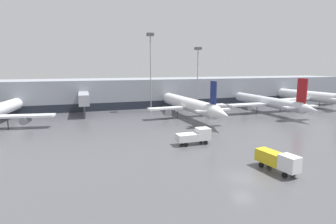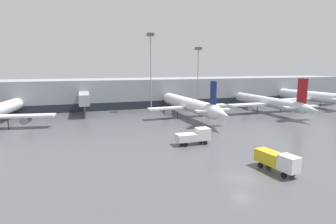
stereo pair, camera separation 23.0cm
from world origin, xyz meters
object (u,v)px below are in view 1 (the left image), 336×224
parked_jet_3 (189,105)px  parked_jet_2 (311,96)px  apron_light_mast_2 (150,52)px  service_truck_1 (278,160)px  apron_light_mast_0 (198,61)px  service_truck_0 (195,136)px  parked_jet_1 (268,102)px

parked_jet_3 → parked_jet_2: bearing=-86.8°
apron_light_mast_2 → service_truck_1: bearing=-85.2°
apron_light_mast_0 → service_truck_0: bearing=-114.8°
parked_jet_1 → parked_jet_3: bearing=88.3°
apron_light_mast_2 → parked_jet_3: bearing=-57.2°
parked_jet_2 → apron_light_mast_0: size_ratio=1.76×
parked_jet_2 → service_truck_1: bearing=124.3°
apron_light_mast_0 → parked_jet_2: bearing=-13.3°
parked_jet_1 → service_truck_1: parked_jet_1 is taller
apron_light_mast_0 → service_truck_1: bearing=-103.2°
service_truck_1 → apron_light_mast_2: (-4.03, 47.79, 15.55)m
parked_jet_1 → service_truck_0: 39.07m
service_truck_0 → apron_light_mast_0: 42.27m
parked_jet_1 → parked_jet_2: (21.46, 5.77, 0.21)m
parked_jet_1 → apron_light_mast_2: apron_light_mast_2 is taller
service_truck_0 → apron_light_mast_2: 37.19m
parked_jet_2 → parked_jet_1: bearing=98.8°
parked_jet_1 → parked_jet_3: 24.13m
parked_jet_2 → apron_light_mast_0: apron_light_mast_0 is taller
parked_jet_3 → apron_light_mast_2: bearing=29.6°
parked_jet_1 → service_truck_1: 45.18m
parked_jet_3 → service_truck_0: (-8.18, -22.58, -1.87)m
service_truck_1 → apron_light_mast_2: bearing=176.2°
parked_jet_2 → service_truck_0: size_ratio=5.70×
parked_jet_3 → service_truck_1: parked_jet_3 is taller
parked_jet_1 → apron_light_mast_2: size_ratio=1.55×
parked_jet_3 → service_truck_1: bearing=171.8°
apron_light_mast_0 → apron_light_mast_2: bearing=-170.5°
service_truck_0 → service_truck_1: 14.91m
apron_light_mast_2 → parked_jet_2: bearing=-6.5°
parked_jet_1 → parked_jet_3: parked_jet_1 is taller
parked_jet_2 → service_truck_0: (-53.76, -27.70, -1.86)m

